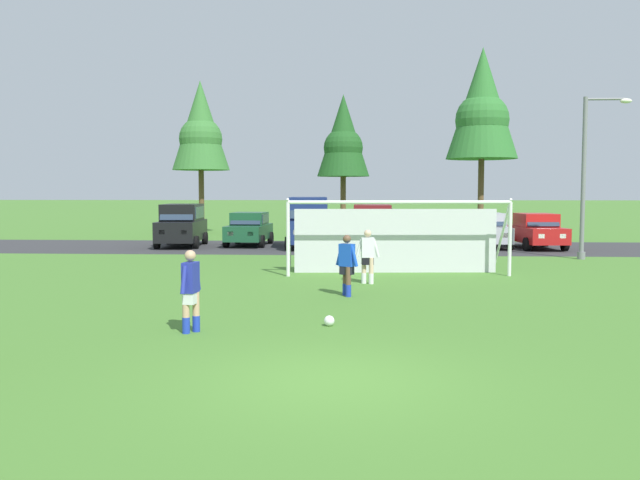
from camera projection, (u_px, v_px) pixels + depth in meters
ground_plane at (349, 267)px, 24.77m from camera, size 400.00×400.00×0.00m
parking_lot_strip at (352, 247)px, 33.38m from camera, size 52.00×8.40×0.01m
soccer_ball at (329, 321)px, 13.82m from camera, size 0.22×0.22×0.22m
soccer_goal at (396, 236)px, 22.71m from camera, size 7.54×2.47×2.57m
player_striker_near at (368, 257)px, 20.16m from camera, size 0.75×0.30×1.64m
player_midfield_center at (347, 265)px, 17.76m from camera, size 0.64×0.51×1.64m
player_defender_far at (191, 291)px, 13.13m from camera, size 0.31×0.72×1.64m
parked_car_slot_far_left at (182, 225)px, 33.95m from camera, size 2.40×4.73×2.16m
parked_car_slot_left at (249, 229)px, 34.50m from camera, size 2.16×4.26×1.72m
parked_car_slot_center_left at (308, 221)px, 33.23m from camera, size 2.46×4.93×2.52m
parked_car_slot_center at (372, 226)px, 32.18m from camera, size 2.15×4.60×2.16m
parked_car_slot_center_right at (440, 230)px, 33.53m from camera, size 2.08×4.22×1.72m
parked_car_slot_right at (486, 230)px, 33.26m from camera, size 2.05×4.20×1.72m
parked_car_slot_far_right at (537, 231)px, 32.69m from camera, size 2.29×4.33×1.72m
tree_left_edge at (201, 129)px, 44.52m from camera, size 3.82×3.82×10.19m
tree_mid_left at (343, 138)px, 43.40m from camera, size 3.41×3.41×9.10m
tree_center_back at (482, 107)px, 40.34m from camera, size 4.31×4.31×11.48m
street_lamp at (588, 175)px, 27.31m from camera, size 2.00×0.32×6.64m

